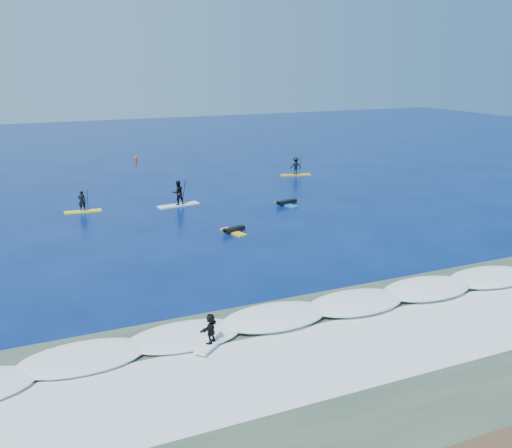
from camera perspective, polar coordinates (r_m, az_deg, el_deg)
name	(u,v)px	position (r m, az deg, el deg)	size (l,w,h in m)	color
ground	(251,248)	(33.96, -0.51, -2.42)	(160.00, 160.00, 0.00)	#03164A
shallow_water	(398,355)	(22.84, 13.99, -12.58)	(90.00, 13.00, 0.01)	#344637
breaking_wave	(341,314)	(25.74, 8.51, -8.87)	(40.00, 6.00, 0.30)	white
whitewater	(382,343)	(23.54, 12.48, -11.58)	(34.00, 5.00, 0.02)	silver
sup_paddler_left	(82,205)	(43.71, -16.98, 1.88)	(2.67, 0.85, 1.85)	yellow
sup_paddler_center	(178,195)	(44.01, -7.80, 2.90)	(3.32, 1.28, 2.27)	white
sup_paddler_right	(296,167)	(55.48, 3.99, 5.68)	(3.01, 1.38, 2.05)	gold
prone_paddler_near	(233,230)	(36.95, -2.28, -0.64)	(1.70, 2.22, 0.45)	yellow
prone_paddler_far	(286,203)	(44.06, 3.02, 2.13)	(1.88, 2.43, 0.49)	blue
wave_surfer	(211,331)	(22.39, -4.55, -10.58)	(1.68, 1.53, 1.30)	white
marker_buoy	(135,159)	(64.14, -11.97, 6.36)	(0.31, 0.31, 0.75)	red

